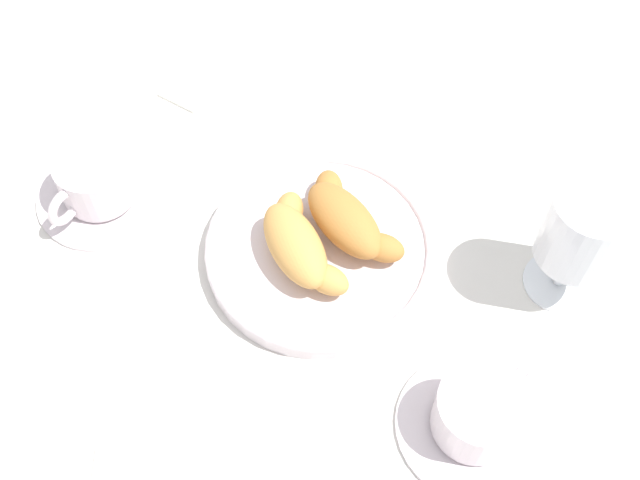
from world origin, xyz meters
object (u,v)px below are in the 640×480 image
Objects in this scene: coffee_cup_far at (96,183)px; sugar_packet at (184,93)px; croissant_large at (298,245)px; croissant_small at (347,220)px; juice_glass_left at (583,232)px; coffee_cup_near at (477,416)px; pastry_plate at (320,250)px.

sugar_packet is at bearing 122.80° from coffee_cup_far.
croissant_large is 0.22m from coffee_cup_far.
croissant_small is 0.97× the size of juice_glass_left.
croissant_small reaches higher than coffee_cup_near.
juice_glass_left reaches higher than croissant_large.
sugar_packet is at bearing -173.04° from coffee_cup_near.
coffee_cup_near is (0.22, 0.03, 0.01)m from pastry_plate.
croissant_large is at bearing -165.95° from coffee_cup_near.
pastry_plate is 1.62× the size of juice_glass_left.
croissant_small is 0.22m from coffee_cup_near.
sugar_packet is at bearing -179.13° from croissant_large.
juice_glass_left is (0.14, 0.19, 0.08)m from pastry_plate.
coffee_cup_far is 2.72× the size of sugar_packet.
pastry_plate is 0.24m from coffee_cup_far.
pastry_plate is 0.04m from croissant_large.
coffee_cup_near is at bearing -0.06° from croissant_small.
coffee_cup_far is 0.97× the size of juice_glass_left.
croissant_large reaches higher than coffee_cup_near.
coffee_cup_far is at bearing -153.82° from coffee_cup_near.
sugar_packet is (-0.09, 0.13, -0.02)m from coffee_cup_far.
coffee_cup_near is at bearing -63.71° from juice_glass_left.
croissant_large is at bearing -28.01° from sugar_packet.
croissant_small reaches higher than coffee_cup_far.
croissant_large reaches higher than coffee_cup_far.
croissant_small is at bearing -132.47° from juice_glass_left.
pastry_plate is 0.25m from juice_glass_left.
sugar_packet is at bearing -167.24° from croissant_small.
coffee_cup_far is (-0.17, -0.16, 0.01)m from pastry_plate.
juice_glass_left is at bearing 47.90° from coffee_cup_far.
croissant_small is 1.00× the size of coffee_cup_near.
juice_glass_left is (0.14, 0.16, 0.05)m from croissant_small.
pastry_plate is at bearing -88.06° from croissant_small.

